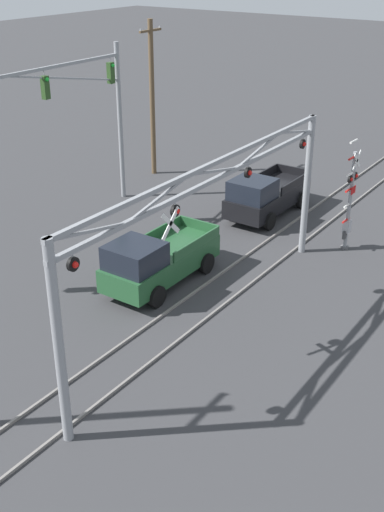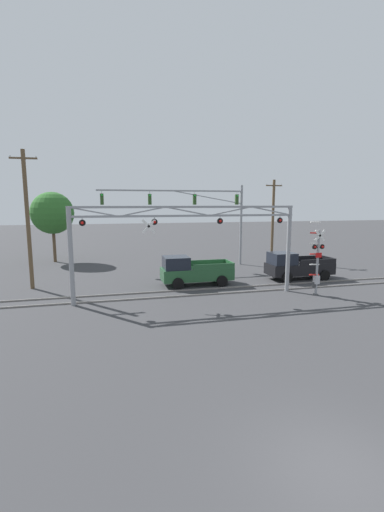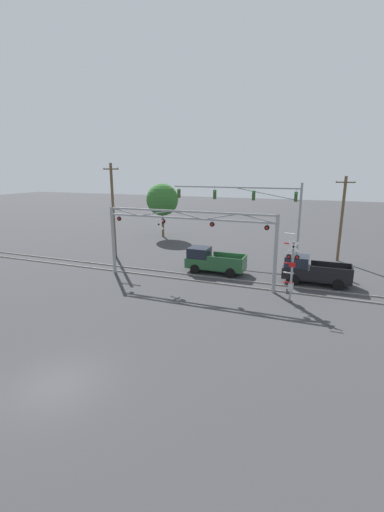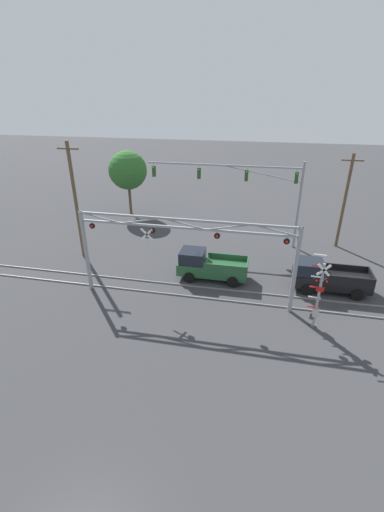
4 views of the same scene
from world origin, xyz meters
name	(u,v)px [view 3 (image 3 of 4)]	position (x,y,z in m)	size (l,w,h in m)	color
ground_plane	(57,385)	(0.00, 0.00, 0.00)	(200.00, 200.00, 0.00)	#38383A
rail_track_near	(188,280)	(0.00, 15.57, 0.05)	(80.00, 0.08, 0.10)	gray
rail_track_far	(194,275)	(0.00, 17.01, 0.05)	(80.00, 0.08, 0.10)	gray
crossing_gantry	(187,233)	(-0.01, 15.29, 4.12)	(14.58, 0.30, 5.97)	gray
crossing_signal_mast	(291,273)	(8.49, 13.87, 2.10)	(1.11, 0.35, 4.96)	gray
traffic_signal_span	(261,204)	(4.02, 26.07, 5.65)	(13.95, 0.39, 7.88)	gray
pickup_truck_lead	(212,261)	(1.13, 18.61, 1.06)	(5.34, 2.27, 2.23)	#23512D
pickup_truck_following	(312,271)	(9.79, 18.61, 1.06)	(5.38, 2.27, 2.23)	black
utility_pole_left	(113,210)	(-10.42, 20.34, 5.04)	(1.80, 0.28, 9.79)	brown
utility_pole_right	(342,218)	(11.92, 27.10, 4.41)	(1.80, 0.28, 8.53)	brown
background_tree_beyond_span	(162,200)	(-10.48, 32.15, 5.11)	(4.34, 4.34, 7.30)	brown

